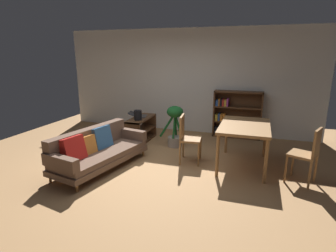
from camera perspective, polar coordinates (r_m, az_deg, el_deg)
name	(u,v)px	position (r m, az deg, el deg)	size (l,w,h in m)	color
ground_plane	(149,167)	(5.18, -4.08, -8.57)	(8.16, 8.16, 0.00)	#A87A4C
back_wall_panel	(186,81)	(7.35, 3.88, 9.33)	(6.80, 0.10, 2.70)	silver
fabric_couch	(97,150)	(5.21, -14.73, -4.79)	(1.11, 2.03, 0.73)	brown
media_console	(141,129)	(6.62, -5.63, -0.70)	(0.38, 1.05, 0.58)	#56351E
open_laptop	(139,115)	(6.66, -6.18, 2.24)	(0.48, 0.40, 0.11)	#333338
desk_speaker	(138,115)	(6.28, -6.33, 2.27)	(0.18, 0.18, 0.23)	black
potted_floor_plant	(175,124)	(6.13, 1.42, 0.46)	(0.55, 0.37, 0.94)	#9E9389
dining_table	(245,129)	(5.19, 15.76, -0.61)	(0.88, 1.36, 0.80)	olive
dining_chair_near	(187,136)	(5.27, 4.04, -2.05)	(0.44, 0.48, 0.92)	olive
dining_chair_far	(308,153)	(4.90, 27.21, -4.99)	(0.52, 0.51, 0.94)	olive
bookshelf	(234,114)	(7.09, 13.72, 2.38)	(1.18, 0.30, 1.17)	#56351E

